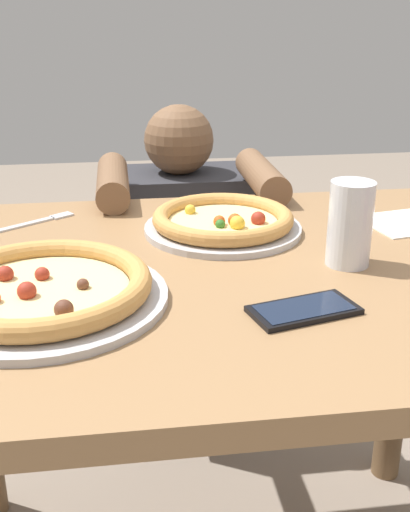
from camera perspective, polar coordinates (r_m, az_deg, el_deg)
name	(u,v)px	position (r m, az deg, el deg)	size (l,w,h in m)	color
dining_table	(219,333)	(1.10, 1.29, -6.84)	(1.16, 0.82, 0.75)	#936D47
pizza_near	(42,290)	(0.94, -14.28, -2.93)	(0.36, 0.36, 0.04)	#B7B7BC
pizza_far	(223,222)	(1.20, 1.62, 3.07)	(0.30, 0.30, 0.04)	#B7B7BC
water_cup_clear	(350,223)	(1.06, 12.79, 2.91)	(0.07, 0.07, 0.14)	silver
paper_napkin	(407,223)	(1.31, 17.53, 2.84)	(0.16, 0.14, 0.00)	white
fork	(31,223)	(1.29, -15.20, 2.85)	(0.18, 0.13, 0.00)	silver
cell_phone	(304,310)	(0.90, 8.79, -4.76)	(0.16, 0.11, 0.01)	black
diner_seated	(181,288)	(1.78, -2.19, -2.87)	(0.41, 0.52, 0.92)	#333847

